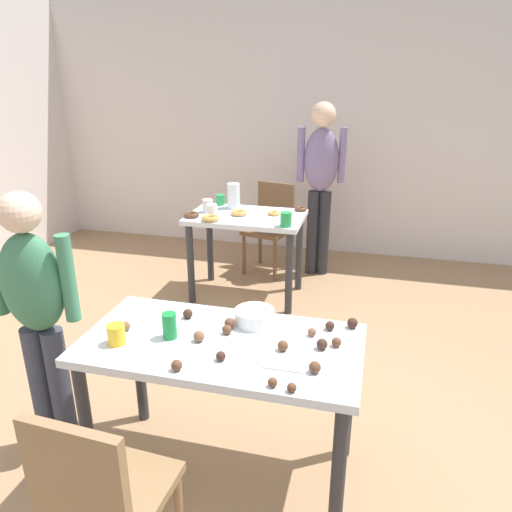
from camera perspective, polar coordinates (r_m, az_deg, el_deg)
name	(u,v)px	position (r m, az deg, el deg)	size (l,w,h in m)	color
ground_plane	(262,444)	(2.85, 0.73, -20.99)	(6.40, 6.40, 0.00)	#9E7A56
wall_back	(335,131)	(5.32, 9.16, 14.13)	(6.40, 0.10, 2.60)	silver
dining_table_near	(222,361)	(2.33, -4.02, -12.12)	(1.27, 0.65, 0.75)	silver
dining_table_far	(246,230)	(4.21, -1.14, 3.08)	(0.97, 0.62, 0.75)	silver
chair_near_table	(100,494)	(2.01, -17.65, -24.86)	(0.42, 0.42, 0.87)	olive
chair_far_table	(271,222)	(4.84, 1.75, 3.98)	(0.49, 0.49, 0.87)	brown
person_girl_near	(37,307)	(2.60, -24.15, -5.45)	(0.45, 0.22, 1.40)	#383D4C
person_adult_far	(321,174)	(4.66, 7.53, 9.45)	(0.46, 0.24, 1.64)	#28282D
mixing_bowl	(254,316)	(2.39, -0.19, -7.04)	(0.19, 0.19, 0.07)	white
soda_can	(169,326)	(2.29, -10.02, -7.97)	(0.07, 0.07, 0.12)	#198438
fork_near	(282,369)	(2.07, 3.05, -13.00)	(0.17, 0.02, 0.01)	silver
cup_near_0	(116,334)	(2.31, -15.94, -8.76)	(0.08, 0.08, 0.09)	yellow
cake_ball_0	(352,323)	(2.40, 11.14, -7.66)	(0.05, 0.05, 0.05)	#3D2319
cake_ball_1	(315,367)	(2.05, 6.85, -12.72)	(0.05, 0.05, 0.05)	brown
cake_ball_2	(273,382)	(1.97, 1.94, -14.46)	(0.04, 0.04, 0.04)	brown
cake_ball_3	(199,336)	(2.26, -6.65, -9.25)	(0.05, 0.05, 0.05)	brown
cake_ball_4	(322,344)	(2.21, 7.68, -10.12)	(0.05, 0.05, 0.05)	#3D2319
cake_ball_5	(330,326)	(2.36, 8.58, -8.04)	(0.04, 0.04, 0.04)	#3D2319
cake_ball_6	(227,330)	(2.31, -3.39, -8.53)	(0.05, 0.05, 0.05)	brown
cake_ball_7	(188,314)	(2.46, -7.93, -6.66)	(0.05, 0.05, 0.05)	#3D2319
cake_ball_8	(177,365)	(2.08, -9.20, -12.42)	(0.05, 0.05, 0.05)	brown
cake_ball_9	(221,356)	(2.12, -4.12, -11.52)	(0.04, 0.04, 0.04)	#3D2319
cake_ball_10	(229,323)	(2.36, -3.10, -7.80)	(0.05, 0.05, 0.05)	brown
cake_ball_11	(337,342)	(2.24, 9.34, -9.85)	(0.04, 0.04, 0.04)	brown
cake_ball_12	(125,326)	(2.41, -14.94, -7.88)	(0.05, 0.05, 0.05)	brown
cake_ball_13	(292,387)	(1.94, 4.18, -14.99)	(0.04, 0.04, 0.04)	brown
cake_ball_14	(283,346)	(2.18, 3.14, -10.37)	(0.05, 0.05, 0.05)	brown
cake_ball_15	(312,332)	(2.31, 6.51, -8.78)	(0.04, 0.04, 0.04)	brown
pitcher_far	(234,196)	(4.36, -2.62, 7.00)	(0.11, 0.11, 0.22)	white
cup_far_0	(286,219)	(3.84, 3.50, 4.28)	(0.09, 0.09, 0.12)	green
cup_far_1	(213,210)	(4.13, -5.07, 5.31)	(0.08, 0.08, 0.10)	white
cup_far_2	(208,206)	(4.25, -5.65, 5.82)	(0.09, 0.09, 0.11)	white
cup_far_3	(220,200)	(4.48, -4.17, 6.54)	(0.08, 0.08, 0.09)	green
donut_far_0	(192,215)	(4.13, -7.50, 4.77)	(0.13, 0.13, 0.04)	brown
donut_far_1	(239,213)	(4.16, -2.00, 5.04)	(0.13, 0.13, 0.04)	gold
donut_far_2	(301,209)	(4.31, 5.21, 5.47)	(0.11, 0.11, 0.03)	brown
donut_far_3	(274,213)	(4.16, 2.10, 5.00)	(0.10, 0.10, 0.03)	gold
donut_far_4	(210,218)	(4.01, -5.31, 4.39)	(0.14, 0.14, 0.04)	gold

